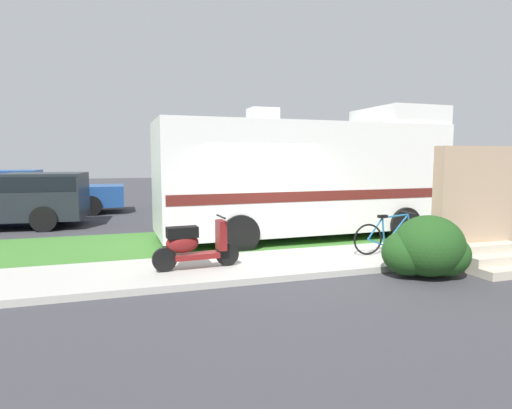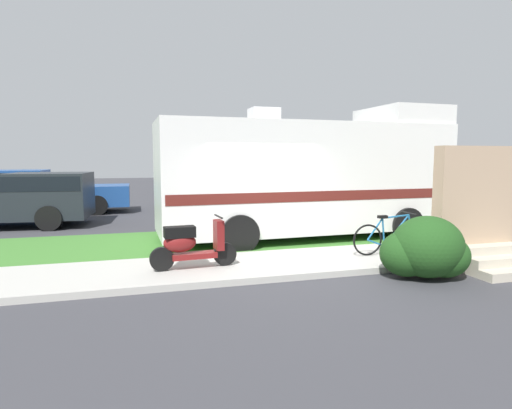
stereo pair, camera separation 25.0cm
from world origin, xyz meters
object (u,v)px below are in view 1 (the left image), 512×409
motorhome_rv (307,176)px  bottle_green (485,242)px  pickup_truck_far (32,191)px  pickup_truck_near (13,198)px  bottle_spare (413,244)px  bicycle (390,236)px  scooter (193,245)px

motorhome_rv → bottle_green: size_ratio=25.55×
bottle_green → motorhome_rv: bearing=138.9°
motorhome_rv → pickup_truck_far: motorhome_rv is taller
pickup_truck_near → bottle_spare: (9.55, -6.75, -0.69)m
pickup_truck_far → bottle_spare: pickup_truck_far is taller
bottle_spare → pickup_truck_far: bearing=134.0°
motorhome_rv → pickup_truck_near: 9.14m
bicycle → pickup_truck_near: size_ratio=0.32×
bottle_green → pickup_truck_near: bearing=147.3°
scooter → bicycle: scooter is taller
motorhome_rv → pickup_truck_far: size_ratio=1.37×
scooter → pickup_truck_far: bearing=114.2°
scooter → pickup_truck_far: pickup_truck_far is taller
motorhome_rv → pickup_truck_near: (-7.98, 4.40, -0.77)m
pickup_truck_near → pickup_truck_far: bearing=91.4°
pickup_truck_near → bottle_spare: pickup_truck_near is taller
pickup_truck_far → bottle_spare: (9.63, -9.95, -0.70)m
motorhome_rv → bicycle: (0.77, -2.63, -1.19)m
bottle_green → bottle_spare: size_ratio=1.14×
pickup_truck_near → pickup_truck_far: 3.20m
bicycle → pickup_truck_far: bearing=130.8°
bottle_spare → bottle_green: bearing=-15.0°
pickup_truck_near → pickup_truck_far: pickup_truck_far is taller
scooter → bottle_green: bearing=-1.3°
pickup_truck_far → bottle_spare: bearing=-46.0°
pickup_truck_near → bottle_spare: size_ratio=20.15×
bicycle → bottle_green: (2.44, -0.17, -0.25)m
motorhome_rv → pickup_truck_far: (-8.05, 7.60, -0.76)m
scooter → bottle_green: 6.68m
scooter → bottle_green: size_ratio=5.40×
motorhome_rv → bottle_spare: size_ratio=29.06×
scooter → bottle_green: (6.67, -0.16, -0.33)m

